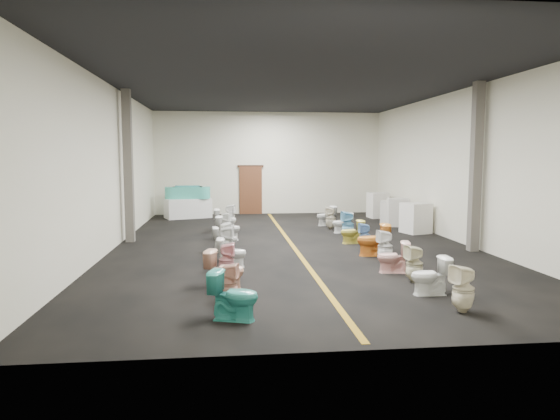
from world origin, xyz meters
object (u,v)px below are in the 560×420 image
Objects in this scene: appliance_crate_d at (378,205)px; toilet_right_0 at (463,289)px; toilet_left_9 at (225,224)px; toilet_right_9 at (342,223)px; toilet_right_7 at (352,232)px; toilet_right_8 at (348,225)px; toilet_right_1 at (430,276)px; toilet_left_2 at (225,270)px; toilet_right_5 at (373,240)px; display_table at (188,208)px; toilet_right_11 at (326,216)px; toilet_right_2 at (414,264)px; appliance_crate_b at (398,212)px; appliance_crate_a at (416,218)px; toilet_left_7 at (225,234)px; toilet_left_4 at (232,253)px; toilet_left_1 at (229,283)px; appliance_crate_c at (391,212)px; toilet_right_3 at (393,257)px; toilet_right_10 at (331,218)px; toilet_right_6 at (365,236)px; toilet_right_4 at (385,246)px; toilet_left_10 at (225,220)px; toilet_left_5 at (226,243)px; toilet_left_8 at (228,228)px; toilet_left_6 at (225,239)px; toilet_left_11 at (230,216)px; toilet_left_3 at (227,260)px; bathtub at (188,192)px; toilet_left_0 at (234,296)px.

toilet_right_0 is at bearing -101.00° from appliance_crate_d.
toilet_left_9 reaches higher than toilet_right_9.
toilet_right_8 is at bearing 167.70° from toilet_right_7.
toilet_right_1 is at bearing -4.09° from toilet_right_8.
toilet_left_2 is 4.75m from toilet_right_5.
display_table is 2.49× the size of toilet_right_11.
display_table is 7.87m from toilet_right_8.
toilet_left_9 is at bearing -157.46° from toilet_right_2.
appliance_crate_b is 9.37m from toilet_right_1.
toilet_right_11 is (-2.62, 2.06, -0.14)m from appliance_crate_a.
toilet_left_7 is (-6.34, -3.53, -0.17)m from appliance_crate_b.
toilet_right_0 reaches higher than toilet_left_4.
toilet_left_1 is at bearing -87.88° from toilet_right_1.
toilet_right_3 is (-2.65, -7.96, -0.08)m from appliance_crate_c.
toilet_right_9 is at bearing 34.58° from toilet_right_10.
appliance_crate_b is at bearing 169.73° from toilet_right_3.
appliance_crate_b is 1.32× the size of toilet_right_2.
toilet_left_7 is at bearing -147.77° from toilet_right_2.
toilet_left_2 is 0.91× the size of toilet_right_8.
toilet_right_6 is at bearing -106.35° from toilet_left_9.
toilet_left_10 is at bearing -148.09° from toilet_right_4.
toilet_right_9 is (-2.43, -2.22, -0.09)m from appliance_crate_c.
toilet_right_4 is at bearing -120.60° from toilet_left_9.
toilet_left_2 is 0.91× the size of toilet_left_5.
toilet_right_7 is at bearing -124.57° from toilet_left_10.
toilet_right_2 reaches higher than toilet_left_8.
appliance_crate_b is at bearing -58.06° from toilet_left_8.
toilet_right_9 is at bearing -58.36° from toilet_left_6.
appliance_crate_c is 1.12× the size of toilet_right_2.
toilet_left_8 is 1.08× the size of toilet_right_7.
toilet_right_1 is 8.45m from toilet_right_10.
toilet_right_6 is (-2.48, -4.37, -0.15)m from appliance_crate_b.
toilet_right_2 is 0.92× the size of toilet_right_5.
toilet_left_11 is at bearing -6.33° from toilet_left_10.
toilet_left_8 is at bearing -154.89° from toilet_left_9.
toilet_right_3 is (-2.65, -5.48, -0.15)m from appliance_crate_a.
toilet_left_5 reaches higher than toilet_right_10.
toilet_left_6 is 3.85m from toilet_right_6.
toilet_right_8 is (3.74, 0.07, 0.05)m from toilet_left_8.
appliance_crate_b is 1.37× the size of toilet_left_3.
toilet_left_6 is at bearing -118.06° from toilet_right_3.
toilet_left_8 is 0.94× the size of toilet_right_0.
appliance_crate_c is at bearing -90.00° from appliance_crate_d.
toilet_left_11 is 1.05× the size of toilet_right_0.
bathtub is 2.45× the size of toilet_left_2.
toilet_right_4 is 5.62m from toilet_right_10.
toilet_left_9 is at bearing 6.27° from toilet_left_4.
toilet_left_3 is at bearing 19.91° from toilet_left_0.
toilet_left_0 is 1.14× the size of toilet_right_9.
display_table is 7.78m from toilet_left_6.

